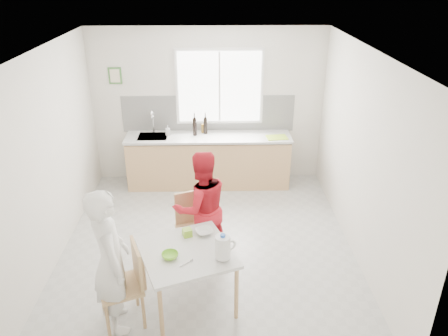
{
  "coord_description": "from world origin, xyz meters",
  "views": [
    {
      "loc": [
        0.12,
        -5.07,
        3.62
      ],
      "look_at": [
        0.23,
        0.2,
        1.13
      ],
      "focal_mm": 35.0,
      "sensor_mm": 36.0,
      "label": 1
    }
  ],
  "objects_px": {
    "person_white": "(111,261)",
    "wine_bottle_b": "(205,125)",
    "dining_table": "(187,257)",
    "bowl_green": "(170,256)",
    "bowl_white": "(204,232)",
    "chair_far": "(194,224)",
    "milk_jug": "(223,247)",
    "person_red": "(201,208)",
    "chair_left": "(127,282)",
    "wine_bottle_a": "(195,126)"
  },
  "relations": [
    {
      "from": "chair_far",
      "to": "bowl_white",
      "type": "distance_m",
      "value": 0.62
    },
    {
      "from": "chair_far",
      "to": "wine_bottle_b",
      "type": "distance_m",
      "value": 2.35
    },
    {
      "from": "dining_table",
      "to": "milk_jug",
      "type": "relative_size",
      "value": 4.29
    },
    {
      "from": "bowl_white",
      "to": "dining_table",
      "type": "bearing_deg",
      "value": -119.3
    },
    {
      "from": "chair_left",
      "to": "bowl_green",
      "type": "xyz_separation_m",
      "value": [
        0.46,
        0.12,
        0.24
      ]
    },
    {
      "from": "wine_bottle_a",
      "to": "wine_bottle_b",
      "type": "bearing_deg",
      "value": 23.56
    },
    {
      "from": "chair_left",
      "to": "chair_far",
      "type": "bearing_deg",
      "value": 128.63
    },
    {
      "from": "dining_table",
      "to": "person_red",
      "type": "height_order",
      "value": "person_red"
    },
    {
      "from": "dining_table",
      "to": "bowl_white",
      "type": "xyz_separation_m",
      "value": [
        0.19,
        0.34,
        0.1
      ]
    },
    {
      "from": "milk_jug",
      "to": "bowl_green",
      "type": "bearing_deg",
      "value": 156.16
    },
    {
      "from": "chair_far",
      "to": "wine_bottle_a",
      "type": "bearing_deg",
      "value": 70.56
    },
    {
      "from": "person_white",
      "to": "bowl_green",
      "type": "bearing_deg",
      "value": -94.67
    },
    {
      "from": "chair_left",
      "to": "bowl_green",
      "type": "height_order",
      "value": "chair_left"
    },
    {
      "from": "milk_jug",
      "to": "wine_bottle_b",
      "type": "xyz_separation_m",
      "value": [
        -0.24,
        3.32,
        0.18
      ]
    },
    {
      "from": "bowl_white",
      "to": "wine_bottle_a",
      "type": "bearing_deg",
      "value": 94.42
    },
    {
      "from": "person_white",
      "to": "bowl_green",
      "type": "relative_size",
      "value": 9.13
    },
    {
      "from": "dining_table",
      "to": "bowl_green",
      "type": "relative_size",
      "value": 6.81
    },
    {
      "from": "person_white",
      "to": "wine_bottle_b",
      "type": "distance_m",
      "value": 3.59
    },
    {
      "from": "bowl_green",
      "to": "dining_table",
      "type": "bearing_deg",
      "value": 34.93
    },
    {
      "from": "milk_jug",
      "to": "person_red",
      "type": "bearing_deg",
      "value": 83.35
    },
    {
      "from": "chair_far",
      "to": "wine_bottle_a",
      "type": "relative_size",
      "value": 2.94
    },
    {
      "from": "dining_table",
      "to": "person_white",
      "type": "height_order",
      "value": "person_white"
    },
    {
      "from": "person_red",
      "to": "milk_jug",
      "type": "relative_size",
      "value": 5.36
    },
    {
      "from": "person_white",
      "to": "bowl_white",
      "type": "bearing_deg",
      "value": -77.33
    },
    {
      "from": "dining_table",
      "to": "wine_bottle_a",
      "type": "xyz_separation_m",
      "value": [
        -0.02,
        3.09,
        0.42
      ]
    },
    {
      "from": "wine_bottle_b",
      "to": "bowl_white",
      "type": "bearing_deg",
      "value": -89.36
    },
    {
      "from": "person_red",
      "to": "bowl_white",
      "type": "relative_size",
      "value": 7.59
    },
    {
      "from": "bowl_white",
      "to": "milk_jug",
      "type": "height_order",
      "value": "milk_jug"
    },
    {
      "from": "person_white",
      "to": "milk_jug",
      "type": "height_order",
      "value": "person_white"
    },
    {
      "from": "chair_far",
      "to": "milk_jug",
      "type": "relative_size",
      "value": 3.26
    },
    {
      "from": "person_white",
      "to": "milk_jug",
      "type": "xyz_separation_m",
      "value": [
        1.16,
        0.14,
        0.06
      ]
    },
    {
      "from": "person_white",
      "to": "bowl_white",
      "type": "relative_size",
      "value": 8.14
    },
    {
      "from": "person_white",
      "to": "wine_bottle_a",
      "type": "bearing_deg",
      "value": -33.19
    },
    {
      "from": "dining_table",
      "to": "wine_bottle_b",
      "type": "distance_m",
      "value": 3.2
    },
    {
      "from": "person_white",
      "to": "milk_jug",
      "type": "relative_size",
      "value": 5.75
    },
    {
      "from": "person_white",
      "to": "bowl_white",
      "type": "distance_m",
      "value": 1.14
    },
    {
      "from": "bowl_green",
      "to": "bowl_white",
      "type": "height_order",
      "value": "bowl_green"
    },
    {
      "from": "dining_table",
      "to": "chair_far",
      "type": "distance_m",
      "value": 0.9
    },
    {
      "from": "chair_far",
      "to": "bowl_white",
      "type": "xyz_separation_m",
      "value": [
        0.16,
        -0.55,
        0.25
      ]
    },
    {
      "from": "dining_table",
      "to": "bowl_white",
      "type": "relative_size",
      "value": 6.07
    },
    {
      "from": "bowl_white",
      "to": "wine_bottle_a",
      "type": "xyz_separation_m",
      "value": [
        -0.21,
        2.75,
        0.32
      ]
    },
    {
      "from": "bowl_white",
      "to": "wine_bottle_b",
      "type": "xyz_separation_m",
      "value": [
        -0.03,
        2.83,
        0.31
      ]
    },
    {
      "from": "person_red",
      "to": "wine_bottle_b",
      "type": "xyz_separation_m",
      "value": [
        0.02,
        2.3,
        0.3
      ]
    },
    {
      "from": "chair_far",
      "to": "dining_table",
      "type": "bearing_deg",
      "value": -113.08
    },
    {
      "from": "dining_table",
      "to": "milk_jug",
      "type": "xyz_separation_m",
      "value": [
        0.4,
        -0.15,
        0.23
      ]
    },
    {
      "from": "bowl_green",
      "to": "milk_jug",
      "type": "distance_m",
      "value": 0.59
    },
    {
      "from": "chair_far",
      "to": "person_white",
      "type": "bearing_deg",
      "value": -144.75
    },
    {
      "from": "chair_left",
      "to": "milk_jug",
      "type": "xyz_separation_m",
      "value": [
        1.04,
        0.09,
        0.37
      ]
    },
    {
      "from": "chair_far",
      "to": "person_white",
      "type": "xyz_separation_m",
      "value": [
        -0.79,
        -1.18,
        0.31
      ]
    },
    {
      "from": "dining_table",
      "to": "bowl_green",
      "type": "distance_m",
      "value": 0.23
    }
  ]
}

